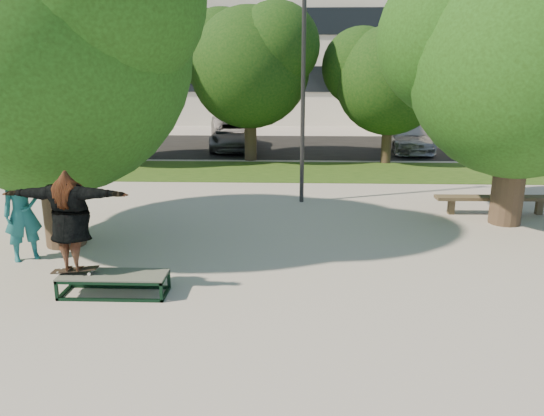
{
  "coord_description": "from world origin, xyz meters",
  "views": [
    {
      "loc": [
        0.7,
        -9.83,
        3.76
      ],
      "look_at": [
        0.31,
        0.6,
        0.97
      ],
      "focal_mm": 35.0,
      "sensor_mm": 36.0,
      "label": 1
    }
  ],
  "objects_px": {
    "bystander": "(22,213)",
    "car_dark": "(229,132)",
    "tree_right": "(519,52)",
    "bench": "(496,199)",
    "tree_left": "(42,33)",
    "car_silver_b": "(408,138)",
    "car_silver_a": "(83,134)",
    "grind_box": "(114,284)",
    "lamppost": "(303,90)",
    "car_grey": "(234,136)"
  },
  "relations": [
    {
      "from": "bystander",
      "to": "tree_left",
      "type": "bearing_deg",
      "value": 35.09
    },
    {
      "from": "lamppost",
      "to": "car_silver_b",
      "type": "height_order",
      "value": "lamppost"
    },
    {
      "from": "tree_left",
      "to": "car_dark",
      "type": "distance_m",
      "value": 15.14
    },
    {
      "from": "car_silver_a",
      "to": "car_silver_b",
      "type": "xyz_separation_m",
      "value": [
        14.99,
        0.15,
        -0.1
      ]
    },
    {
      "from": "bench",
      "to": "car_silver_a",
      "type": "bearing_deg",
      "value": 143.79
    },
    {
      "from": "tree_right",
      "to": "car_dark",
      "type": "height_order",
      "value": "tree_right"
    },
    {
      "from": "car_grey",
      "to": "car_silver_a",
      "type": "bearing_deg",
      "value": 178.85
    },
    {
      "from": "tree_left",
      "to": "grind_box",
      "type": "height_order",
      "value": "tree_left"
    },
    {
      "from": "tree_right",
      "to": "lamppost",
      "type": "height_order",
      "value": "tree_right"
    },
    {
      "from": "grind_box",
      "to": "car_grey",
      "type": "xyz_separation_m",
      "value": [
        0.29,
        16.41,
        0.45
      ]
    },
    {
      "from": "car_dark",
      "to": "bench",
      "type": "bearing_deg",
      "value": -66.42
    },
    {
      "from": "lamppost",
      "to": "grind_box",
      "type": "height_order",
      "value": "lamppost"
    },
    {
      "from": "bystander",
      "to": "car_dark",
      "type": "height_order",
      "value": "bystander"
    },
    {
      "from": "bystander",
      "to": "car_grey",
      "type": "xyz_separation_m",
      "value": [
        2.61,
        14.77,
        -0.34
      ]
    },
    {
      "from": "car_grey",
      "to": "car_silver_b",
      "type": "bearing_deg",
      "value": -6.47
    },
    {
      "from": "bench",
      "to": "car_silver_b",
      "type": "bearing_deg",
      "value": 89.23
    },
    {
      "from": "tree_right",
      "to": "car_dark",
      "type": "distance_m",
      "value": 15.38
    },
    {
      "from": "grind_box",
      "to": "car_silver_b",
      "type": "relative_size",
      "value": 0.41
    },
    {
      "from": "car_dark",
      "to": "tree_left",
      "type": "bearing_deg",
      "value": -109.59
    },
    {
      "from": "tree_left",
      "to": "bystander",
      "type": "xyz_separation_m",
      "value": [
        -0.32,
        -1.03,
        -3.45
      ]
    },
    {
      "from": "tree_right",
      "to": "car_dark",
      "type": "bearing_deg",
      "value": 123.25
    },
    {
      "from": "bench",
      "to": "car_silver_a",
      "type": "distance_m",
      "value": 18.4
    },
    {
      "from": "tree_left",
      "to": "car_silver_b",
      "type": "xyz_separation_m",
      "value": [
        10.29,
        13.47,
        -3.78
      ]
    },
    {
      "from": "bystander",
      "to": "car_dark",
      "type": "xyz_separation_m",
      "value": [
        2.3,
        15.57,
        -0.26
      ]
    },
    {
      "from": "lamppost",
      "to": "car_grey",
      "type": "bearing_deg",
      "value": 106.97
    },
    {
      "from": "grind_box",
      "to": "bystander",
      "type": "distance_m",
      "value": 2.94
    },
    {
      "from": "bench",
      "to": "grind_box",
      "type": "bearing_deg",
      "value": -148.18
    },
    {
      "from": "grind_box",
      "to": "car_dark",
      "type": "distance_m",
      "value": 17.22
    },
    {
      "from": "grind_box",
      "to": "car_silver_b",
      "type": "height_order",
      "value": "car_silver_b"
    },
    {
      "from": "tree_right",
      "to": "bench",
      "type": "relative_size",
      "value": 2.07
    },
    {
      "from": "car_dark",
      "to": "car_grey",
      "type": "xyz_separation_m",
      "value": [
        0.31,
        -0.8,
        -0.08
      ]
    },
    {
      "from": "tree_right",
      "to": "car_silver_a",
      "type": "distance_m",
      "value": 19.02
    },
    {
      "from": "tree_right",
      "to": "car_silver_a",
      "type": "bearing_deg",
      "value": 142.76
    },
    {
      "from": "car_silver_a",
      "to": "car_dark",
      "type": "relative_size",
      "value": 1.01
    },
    {
      "from": "lamppost",
      "to": "grind_box",
      "type": "xyz_separation_m",
      "value": [
        -3.29,
        -6.58,
        -2.96
      ]
    },
    {
      "from": "tree_right",
      "to": "car_silver_b",
      "type": "height_order",
      "value": "tree_right"
    },
    {
      "from": "lamppost",
      "to": "car_dark",
      "type": "xyz_separation_m",
      "value": [
        -3.31,
        10.63,
        -2.44
      ]
    },
    {
      "from": "lamppost",
      "to": "bystander",
      "type": "xyz_separation_m",
      "value": [
        -5.61,
        -4.94,
        -2.18
      ]
    },
    {
      "from": "tree_right",
      "to": "grind_box",
      "type": "xyz_separation_m",
      "value": [
        -8.21,
        -4.67,
        -3.9
      ]
    },
    {
      "from": "tree_right",
      "to": "bench",
      "type": "bearing_deg",
      "value": 78.5
    },
    {
      "from": "grind_box",
      "to": "lamppost",
      "type": "bearing_deg",
      "value": 63.41
    },
    {
      "from": "tree_right",
      "to": "bystander",
      "type": "xyz_separation_m",
      "value": [
        -10.53,
        -3.02,
        -3.12
      ]
    },
    {
      "from": "grind_box",
      "to": "car_grey",
      "type": "relative_size",
      "value": 0.39
    },
    {
      "from": "bystander",
      "to": "bench",
      "type": "bearing_deg",
      "value": -18.34
    },
    {
      "from": "car_grey",
      "to": "car_silver_b",
      "type": "relative_size",
      "value": 1.04
    },
    {
      "from": "tree_left",
      "to": "grind_box",
      "type": "bearing_deg",
      "value": -53.26
    },
    {
      "from": "car_dark",
      "to": "lamppost",
      "type": "bearing_deg",
      "value": -84.54
    },
    {
      "from": "tree_left",
      "to": "grind_box",
      "type": "distance_m",
      "value": 5.39
    },
    {
      "from": "tree_right",
      "to": "car_grey",
      "type": "height_order",
      "value": "tree_right"
    },
    {
      "from": "car_silver_a",
      "to": "car_dark",
      "type": "distance_m",
      "value": 6.79
    }
  ]
}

